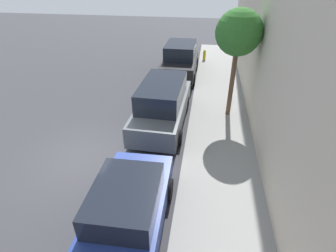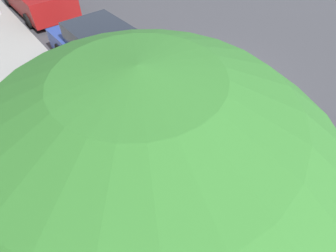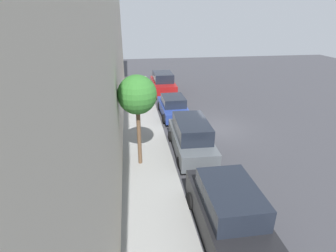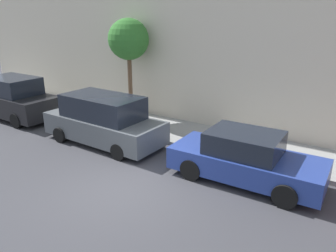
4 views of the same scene
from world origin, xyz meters
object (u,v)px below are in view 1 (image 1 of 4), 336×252
parked_minivan_third (162,104)px  fire_hydrant (204,55)px  parked_suv_fourth (180,60)px  parked_sedan_second (126,215)px  street_tree (239,33)px

parked_minivan_third → fire_hydrant: parked_minivan_third is taller
parked_minivan_third → parked_suv_fourth: (0.09, 5.99, 0.01)m
parked_sedan_second → parked_suv_fourth: parked_suv_fourth is taller
parked_suv_fourth → street_tree: 6.35m
parked_sedan_second → parked_suv_fourth: (0.03, 11.67, 0.21)m
street_tree → fire_hydrant: bearing=99.7°
parked_minivan_third → street_tree: size_ratio=1.10×
parked_minivan_third → fire_hydrant: (1.51, 8.91, -0.43)m
street_tree → parked_suv_fourth: bearing=119.1°
fire_hydrant → parked_suv_fourth: bearing=-115.8°
fire_hydrant → parked_sedan_second: bearing=-95.7°
parked_suv_fourth → street_tree: (2.77, -4.99, 2.78)m
parked_minivan_third → street_tree: bearing=19.1°
parked_sedan_second → street_tree: size_ratio=1.01×
parked_sedan_second → parked_suv_fourth: bearing=89.8°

